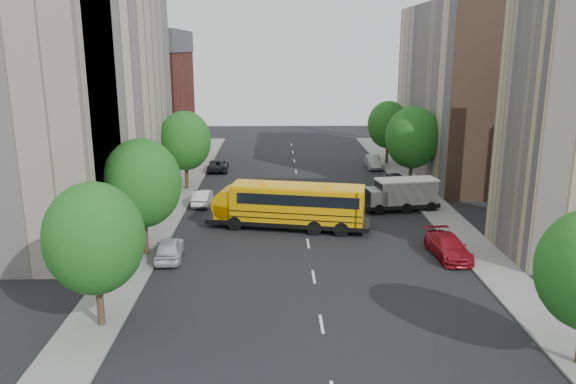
{
  "coord_description": "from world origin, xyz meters",
  "views": [
    {
      "loc": [
        -2.25,
        -39.69,
        13.52
      ],
      "look_at": [
        -1.34,
        2.0,
        2.77
      ],
      "focal_mm": 35.0,
      "sensor_mm": 36.0,
      "label": 1
    }
  ],
  "objects_px": {
    "street_tree_2": "(185,141)",
    "parked_car_4": "(396,181)",
    "street_tree_1": "(142,183)",
    "parked_car_0": "(169,248)",
    "street_tree_0": "(94,238)",
    "school_bus": "(287,204)",
    "street_tree_5": "(388,125)",
    "parked_car_2": "(218,165)",
    "parked_car_3": "(448,247)",
    "safari_truck": "(401,194)",
    "parked_car_1": "(202,197)",
    "street_tree_4": "(412,137)",
    "parked_car_5": "(373,162)"
  },
  "relations": [
    {
      "from": "parked_car_5",
      "to": "street_tree_4",
      "type": "bearing_deg",
      "value": -78.33
    },
    {
      "from": "street_tree_1",
      "to": "street_tree_5",
      "type": "relative_size",
      "value": 1.05
    },
    {
      "from": "street_tree_4",
      "to": "parked_car_1",
      "type": "relative_size",
      "value": 1.96
    },
    {
      "from": "school_bus",
      "to": "parked_car_1",
      "type": "bearing_deg",
      "value": 148.65
    },
    {
      "from": "school_bus",
      "to": "parked_car_4",
      "type": "height_order",
      "value": "school_bus"
    },
    {
      "from": "street_tree_2",
      "to": "parked_car_2",
      "type": "xyz_separation_m",
      "value": [
        2.2,
        8.53,
        -4.16
      ]
    },
    {
      "from": "street_tree_4",
      "to": "parked_car_0",
      "type": "distance_m",
      "value": 28.01
    },
    {
      "from": "street_tree_5",
      "to": "school_bus",
      "type": "height_order",
      "value": "street_tree_5"
    },
    {
      "from": "street_tree_1",
      "to": "street_tree_4",
      "type": "relative_size",
      "value": 0.98
    },
    {
      "from": "parked_car_2",
      "to": "parked_car_4",
      "type": "height_order",
      "value": "parked_car_4"
    },
    {
      "from": "street_tree_2",
      "to": "school_bus",
      "type": "distance_m",
      "value": 15.96
    },
    {
      "from": "street_tree_0",
      "to": "school_bus",
      "type": "relative_size",
      "value": 0.58
    },
    {
      "from": "parked_car_3",
      "to": "street_tree_0",
      "type": "bearing_deg",
      "value": -160.14
    },
    {
      "from": "parked_car_3",
      "to": "street_tree_2",
      "type": "bearing_deg",
      "value": 132.3
    },
    {
      "from": "parked_car_1",
      "to": "street_tree_0",
      "type": "bearing_deg",
      "value": 84.81
    },
    {
      "from": "parked_car_2",
      "to": "parked_car_3",
      "type": "height_order",
      "value": "parked_car_3"
    },
    {
      "from": "school_bus",
      "to": "parked_car_2",
      "type": "xyz_separation_m",
      "value": [
        -7.36,
        20.99,
        -1.31
      ]
    },
    {
      "from": "school_bus",
      "to": "parked_car_4",
      "type": "xyz_separation_m",
      "value": [
        11.04,
        12.19,
        -1.22
      ]
    },
    {
      "from": "street_tree_0",
      "to": "parked_car_0",
      "type": "bearing_deg",
      "value": 79.6
    },
    {
      "from": "street_tree_0",
      "to": "parked_car_3",
      "type": "distance_m",
      "value": 22.47
    },
    {
      "from": "street_tree_2",
      "to": "street_tree_5",
      "type": "distance_m",
      "value": 25.06
    },
    {
      "from": "street_tree_5",
      "to": "school_bus",
      "type": "bearing_deg",
      "value": -116.95
    },
    {
      "from": "street_tree_5",
      "to": "parked_car_5",
      "type": "height_order",
      "value": "street_tree_5"
    },
    {
      "from": "parked_car_2",
      "to": "parked_car_5",
      "type": "distance_m",
      "value": 17.79
    },
    {
      "from": "parked_car_1",
      "to": "parked_car_4",
      "type": "xyz_separation_m",
      "value": [
        18.4,
        5.32,
        0.07
      ]
    },
    {
      "from": "street_tree_0",
      "to": "street_tree_5",
      "type": "distance_m",
      "value": 45.65
    },
    {
      "from": "parked_car_1",
      "to": "safari_truck",
      "type": "bearing_deg",
      "value": 173.17
    },
    {
      "from": "parked_car_0",
      "to": "parked_car_3",
      "type": "height_order",
      "value": "parked_car_3"
    },
    {
      "from": "parked_car_3",
      "to": "safari_truck",
      "type": "bearing_deg",
      "value": 89.26
    },
    {
      "from": "parked_car_1",
      "to": "parked_car_5",
      "type": "relative_size",
      "value": 0.95
    },
    {
      "from": "street_tree_4",
      "to": "school_bus",
      "type": "relative_size",
      "value": 0.63
    },
    {
      "from": "street_tree_1",
      "to": "parked_car_0",
      "type": "xyz_separation_m",
      "value": [
        1.69,
        -0.79,
        -4.23
      ]
    },
    {
      "from": "street_tree_5",
      "to": "parked_car_2",
      "type": "xyz_separation_m",
      "value": [
        -19.8,
        -3.47,
        -4.04
      ]
    },
    {
      "from": "street_tree_0",
      "to": "school_bus",
      "type": "xyz_separation_m",
      "value": [
        9.56,
        15.54,
        -2.67
      ]
    },
    {
      "from": "safari_truck",
      "to": "street_tree_5",
      "type": "bearing_deg",
      "value": 73.65
    },
    {
      "from": "safari_truck",
      "to": "parked_car_4",
      "type": "height_order",
      "value": "safari_truck"
    },
    {
      "from": "street_tree_0",
      "to": "parked_car_5",
      "type": "bearing_deg",
      "value": 62.05
    },
    {
      "from": "parked_car_4",
      "to": "parked_car_3",
      "type": "bearing_deg",
      "value": -97.24
    },
    {
      "from": "street_tree_4",
      "to": "parked_car_0",
      "type": "xyz_separation_m",
      "value": [
        -20.31,
        -18.79,
        -4.35
      ]
    },
    {
      "from": "safari_truck",
      "to": "parked_car_4",
      "type": "distance_m",
      "value": 7.64
    },
    {
      "from": "street_tree_2",
      "to": "parked_car_4",
      "type": "xyz_separation_m",
      "value": [
        20.6,
        -0.27,
        -4.07
      ]
    },
    {
      "from": "parked_car_0",
      "to": "school_bus",
      "type": "bearing_deg",
      "value": -145.69
    },
    {
      "from": "street_tree_0",
      "to": "parked_car_1",
      "type": "height_order",
      "value": "street_tree_0"
    },
    {
      "from": "street_tree_2",
      "to": "parked_car_4",
      "type": "height_order",
      "value": "street_tree_2"
    },
    {
      "from": "street_tree_2",
      "to": "safari_truck",
      "type": "bearing_deg",
      "value": -21.85
    },
    {
      "from": "street_tree_1",
      "to": "parked_car_4",
      "type": "xyz_separation_m",
      "value": [
        20.6,
        17.73,
        -4.2
      ]
    },
    {
      "from": "parked_car_3",
      "to": "parked_car_5",
      "type": "height_order",
      "value": "parked_car_3"
    },
    {
      "from": "parked_car_4",
      "to": "street_tree_1",
      "type": "bearing_deg",
      "value": -145.09
    },
    {
      "from": "safari_truck",
      "to": "parked_car_3",
      "type": "distance_m",
      "value": 11.1
    },
    {
      "from": "street_tree_1",
      "to": "street_tree_4",
      "type": "distance_m",
      "value": 28.43
    }
  ]
}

